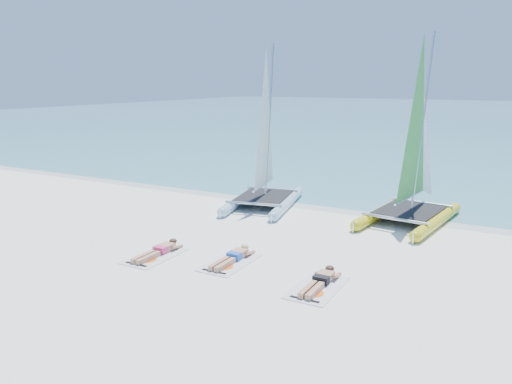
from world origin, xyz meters
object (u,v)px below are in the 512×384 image
Objects in this scene: catamaran_yellow at (417,160)px; towel_c at (317,288)px; sunbather_b at (233,256)px; sunbather_c at (320,280)px; towel_b at (230,263)px; catamaran_blue at (264,157)px; sunbather_a at (159,250)px; towel_a at (155,256)px.

towel_c is (-0.72, -7.20, -2.05)m from catamaran_yellow.
towel_c is at bearing -12.88° from sunbather_b.
sunbather_c is at bearing -88.22° from catamaran_yellow.
sunbather_b reaches higher than towel_b.
towel_c is at bearing -8.87° from towel_b.
catamaran_blue is 3.41× the size of towel_c.
catamaran_yellow is 3.54× the size of towel_c.
sunbather_a and sunbather_c have the same top height.
towel_c is at bearing -88.06° from catamaran_yellow.
catamaran_blue is 3.41× the size of towel_b.
towel_a is 1.07× the size of sunbather_b.
towel_a is 2.14m from towel_b.
towel_b is (-3.36, -6.79, -2.05)m from catamaran_yellow.
towel_b is at bearing -82.21° from catamaran_blue.
sunbather_c is (-0.72, -7.01, -1.94)m from catamaran_yellow.
towel_b is at bearing 9.76° from sunbather_a.
towel_c is (4.75, -6.40, -1.87)m from catamaran_blue.
sunbather_b is at bearing 171.13° from sunbather_c.
sunbather_c is at bearing -4.77° from towel_b.
towel_a is 0.22m from sunbather_a.
catamaran_yellow is 7.31m from sunbather_c.
towel_b is (2.07, 0.36, -0.11)m from sunbather_a.
catamaran_yellow is at bearing 63.67° from towel_b.
towel_b is at bearing -90.00° from sunbather_b.
towel_c is (4.71, 0.14, 0.00)m from towel_a.
towel_b is 1.07× the size of sunbather_b.
catamaran_blue is 6.62m from towel_b.
towel_a is 1.07× the size of sunbather_c.
sunbather_a is 1.00× the size of sunbather_b.
catamaran_yellow is at bearing -3.19° from catamaran_blue.
catamaran_yellow is 7.65m from sunbather_b.
towel_b and towel_c have the same top height.
sunbather_c reaches higher than towel_a.
catamaran_yellow is 3.54× the size of towel_a.
towel_b is at bearing -108.73° from catamaran_yellow.
towel_c is at bearing -90.00° from sunbather_c.
catamaran_yellow reaches higher than towel_c.
towel_a is 2.20m from sunbather_b.
towel_a is at bearing -118.89° from catamaran_yellow.
catamaran_yellow reaches higher than catamaran_blue.
sunbather_c is (4.75, -6.21, -1.77)m from catamaran_blue.
sunbather_b is (2.07, 0.55, 0.00)m from sunbather_a.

